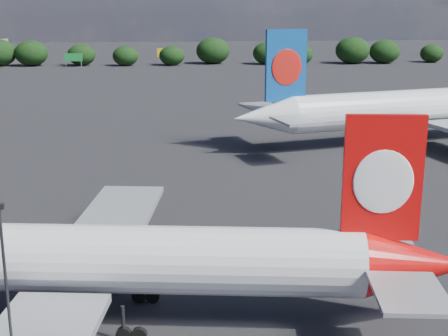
{
  "coord_description": "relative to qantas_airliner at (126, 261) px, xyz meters",
  "views": [
    {
      "loc": [
        11.32,
        -35.81,
        20.81
      ],
      "look_at": [
        16.0,
        12.0,
        8.0
      ],
      "focal_mm": 50.0,
      "sensor_mm": 36.0,
      "label": 1
    }
  ],
  "objects": [
    {
      "name": "apron_lamp_post",
      "position": [
        -5.6,
        -7.91,
        1.85
      ],
      "size": [
        0.55,
        0.3,
        11.08
      ],
      "color": "black",
      "rests_on": "ground"
    },
    {
      "name": "ground",
      "position": [
        -8.57,
        57.34,
        -4.33
      ],
      "size": [
        500.0,
        500.0,
        0.0
      ],
      "primitive_type": "plane",
      "color": "black",
      "rests_on": "ground"
    },
    {
      "name": "horizon_treeline",
      "position": [
        -2.81,
        177.57,
        -0.28
      ],
      "size": [
        204.86,
        14.88,
        9.24
      ],
      "color": "black",
      "rests_on": "ground"
    },
    {
      "name": "billboard_yellow",
      "position": [
        3.43,
        179.34,
        -0.46
      ],
      "size": [
        5.0,
        0.3,
        5.5
      ],
      "color": "gold",
      "rests_on": "ground"
    },
    {
      "name": "qantas_airliner",
      "position": [
        0.0,
        0.0,
        0.0
      ],
      "size": [
        43.59,
        41.57,
        14.23
      ],
      "color": "silver",
      "rests_on": "ground"
    },
    {
      "name": "china_southern_airliner",
      "position": [
        38.93,
        51.17,
        0.92
      ],
      "size": [
        52.47,
        50.21,
        17.26
      ],
      "color": "silver",
      "rests_on": "ground"
    },
    {
      "name": "highway_sign",
      "position": [
        -26.57,
        173.34,
        -1.21
      ],
      "size": [
        6.0,
        0.3,
        4.5
      ],
      "color": "#16702F",
      "rests_on": "ground"
    }
  ]
}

